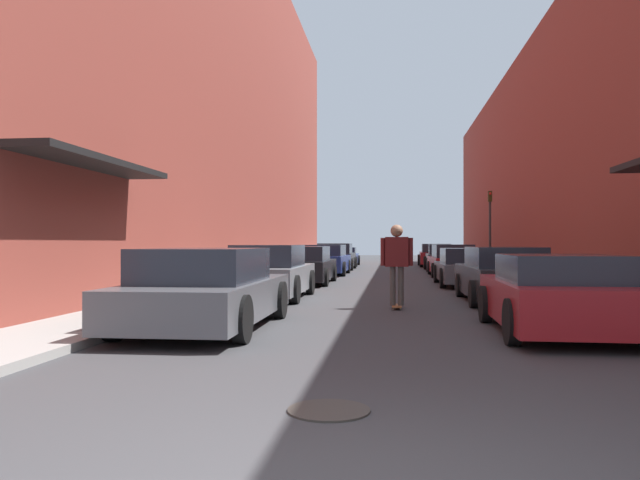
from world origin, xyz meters
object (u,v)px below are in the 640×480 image
object	(u,v)px
manhole_cover	(329,410)
parked_car_left_2	(304,266)
parked_car_left_3	(326,260)
parked_car_left_4	(336,257)
parked_car_left_5	(343,257)
skateboarder	(397,257)
parked_car_right_3	(452,261)
parked_car_right_5	(436,255)
parked_car_left_0	(207,290)
parked_car_right_0	(556,295)
parked_car_right_1	(503,276)
parked_car_right_4	(444,258)
parked_car_right_2	(466,268)
traffic_light	(490,222)
parked_car_left_1	(270,273)

from	to	relation	value
manhole_cover	parked_car_left_2	bearing A→B (deg)	98.87
parked_car_left_3	parked_car_left_4	distance (m)	5.45
parked_car_left_5	skateboarder	distance (m)	24.79
parked_car_right_3	parked_car_right_5	bearing A→B (deg)	89.83
parked_car_left_0	parked_car_right_3	world-z (taller)	parked_car_right_3
skateboarder	manhole_cover	distance (m)	8.34
parked_car_left_2	parked_car_left_5	world-z (taller)	parked_car_left_2
parked_car_left_4	parked_car_right_5	size ratio (longest dim) A/B	0.95
parked_car_left_4	parked_car_right_0	bearing A→B (deg)	-76.33
parked_car_right_5	manhole_cover	xyz separation A→B (m)	(-3.05, -32.34, -0.65)
parked_car_left_0	parked_car_right_1	size ratio (longest dim) A/B	1.04
parked_car_left_5	parked_car_right_4	size ratio (longest dim) A/B	1.06
parked_car_left_3	parked_car_right_4	xyz separation A→B (m)	(5.52, 4.47, 0.01)
parked_car_right_2	parked_car_right_3	bearing A→B (deg)	89.23
parked_car_left_2	parked_car_right_1	distance (m)	8.38
parked_car_right_1	parked_car_right_3	xyz separation A→B (m)	(-0.10, 11.58, 0.00)
parked_car_right_2	traffic_light	world-z (taller)	traffic_light
parked_car_left_1	manhole_cover	xyz separation A→B (m)	(2.55, -10.29, -0.64)
parked_car_left_0	manhole_cover	size ratio (longest dim) A/B	6.81
parked_car_right_1	parked_car_right_5	size ratio (longest dim) A/B	1.03
parked_car_left_1	skateboarder	distance (m)	3.81
parked_car_left_1	parked_car_left_3	size ratio (longest dim) A/B	0.94
parked_car_left_3	skateboarder	world-z (taller)	skateboarder
skateboarder	traffic_light	bearing A→B (deg)	73.48
parked_car_left_1	parked_car_right_5	bearing A→B (deg)	75.73
parked_car_left_4	parked_car_right_4	bearing A→B (deg)	-9.92
parked_car_right_5	traffic_light	world-z (taller)	traffic_light
parked_car_right_5	manhole_cover	size ratio (longest dim) A/B	6.38
parked_car_left_4	parked_car_right_2	size ratio (longest dim) A/B	0.92
parked_car_right_3	parked_car_right_5	world-z (taller)	parked_car_right_5
parked_car_left_4	traffic_light	xyz separation A→B (m)	(7.08, -5.98, 1.61)
skateboarder	parked_car_left_0	bearing A→B (deg)	-131.73
parked_car_left_4	parked_car_left_5	size ratio (longest dim) A/B	0.90
parked_car_right_2	parked_car_left_2	bearing A→B (deg)	176.12
parked_car_left_0	parked_car_right_2	bearing A→B (deg)	63.71
parked_car_left_0	parked_car_left_4	xyz separation A→B (m)	(0.02, 22.90, 0.02)
parked_car_right_1	skateboarder	world-z (taller)	skateboarder
parked_car_left_0	skateboarder	size ratio (longest dim) A/B	2.64
parked_car_right_2	manhole_cover	bearing A→B (deg)	-100.57
parked_car_right_1	skateboarder	bearing A→B (deg)	-145.78
parked_car_left_1	parked_car_right_5	distance (m)	22.75
parked_car_right_0	manhole_cover	xyz separation A→B (m)	(-3.06, -4.82, -0.60)
parked_car_right_4	skateboarder	xyz separation A→B (m)	(-2.50, -18.41, 0.47)
parked_car_left_2	traffic_light	xyz separation A→B (m)	(7.12, 5.51, 1.65)
parked_car_right_1	parked_car_right_3	distance (m)	11.58
parked_car_left_2	parked_car_right_1	size ratio (longest dim) A/B	1.01
parked_car_left_4	parked_car_right_1	size ratio (longest dim) A/B	0.92
parked_car_right_1	parked_car_right_4	size ratio (longest dim) A/B	1.04
parked_car_right_3	parked_car_left_2	bearing A→B (deg)	-135.84
parked_car_left_1	traffic_light	distance (m)	13.52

